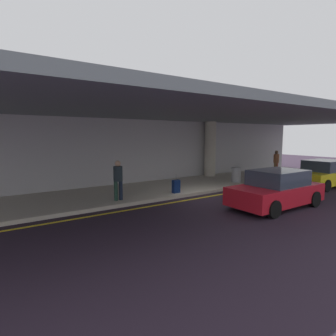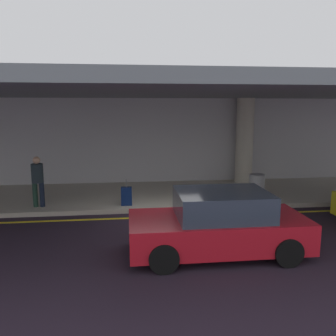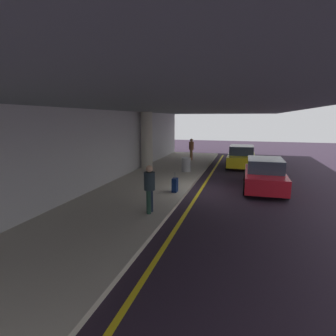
{
  "view_description": "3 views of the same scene",
  "coord_description": "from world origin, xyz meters",
  "px_view_note": "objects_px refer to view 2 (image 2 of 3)",
  "views": [
    {
      "loc": [
        -8.56,
        -8.75,
        2.85
      ],
      "look_at": [
        -1.48,
        1.7,
        1.35
      ],
      "focal_mm": 28.82,
      "sensor_mm": 36.0,
      "label": 1
    },
    {
      "loc": [
        -1.11,
        -10.03,
        3.4
      ],
      "look_at": [
        0.25,
        1.47,
        1.4
      ],
      "focal_mm": 37.46,
      "sensor_mm": 36.0,
      "label": 2
    },
    {
      "loc": [
        -12.59,
        -1.45,
        3.4
      ],
      "look_at": [
        -0.98,
        1.87,
        1.19
      ],
      "focal_mm": 29.1,
      "sensor_mm": 36.0,
      "label": 3
    }
  ],
  "objects_px": {
    "car_red": "(219,224)",
    "traveler_with_luggage": "(38,178)",
    "support_column_left_mid": "(245,141)",
    "suitcase_upright_primary": "(126,196)",
    "trash_bin_steel": "(257,186)"
  },
  "relations": [
    {
      "from": "support_column_left_mid",
      "to": "traveler_with_luggage",
      "type": "relative_size",
      "value": 2.17
    },
    {
      "from": "support_column_left_mid",
      "to": "suitcase_upright_primary",
      "type": "relative_size",
      "value": 4.06
    },
    {
      "from": "traveler_with_luggage",
      "to": "trash_bin_steel",
      "type": "distance_m",
      "value": 7.66
    },
    {
      "from": "support_column_left_mid",
      "to": "car_red",
      "type": "distance_m",
      "value": 7.84
    },
    {
      "from": "support_column_left_mid",
      "to": "car_red",
      "type": "xyz_separation_m",
      "value": [
        -3.02,
        -7.12,
        -1.26
      ]
    },
    {
      "from": "car_red",
      "to": "traveler_with_luggage",
      "type": "height_order",
      "value": "traveler_with_luggage"
    },
    {
      "from": "support_column_left_mid",
      "to": "suitcase_upright_primary",
      "type": "distance_m",
      "value": 6.27
    },
    {
      "from": "car_red",
      "to": "traveler_with_luggage",
      "type": "bearing_deg",
      "value": -43.06
    },
    {
      "from": "car_red",
      "to": "trash_bin_steel",
      "type": "xyz_separation_m",
      "value": [
        2.61,
        4.41,
        -0.14
      ]
    },
    {
      "from": "trash_bin_steel",
      "to": "support_column_left_mid",
      "type": "bearing_deg",
      "value": 81.36
    },
    {
      "from": "car_red",
      "to": "suitcase_upright_primary",
      "type": "relative_size",
      "value": 4.56
    },
    {
      "from": "car_red",
      "to": "traveler_with_luggage",
      "type": "relative_size",
      "value": 2.44
    },
    {
      "from": "traveler_with_luggage",
      "to": "suitcase_upright_primary",
      "type": "xyz_separation_m",
      "value": [
        2.89,
        -0.16,
        -0.65
      ]
    },
    {
      "from": "suitcase_upright_primary",
      "to": "trash_bin_steel",
      "type": "relative_size",
      "value": 1.06
    },
    {
      "from": "car_red",
      "to": "traveler_with_luggage",
      "type": "xyz_separation_m",
      "value": [
        -5.02,
        4.06,
        0.4
      ]
    }
  ]
}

